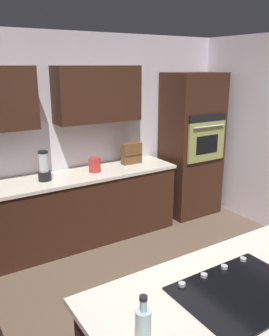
{
  "coord_description": "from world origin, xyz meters",
  "views": [
    {
      "loc": [
        1.62,
        2.18,
        2.2
      ],
      "look_at": [
        -0.35,
        -0.93,
        1.13
      ],
      "focal_mm": 37.84,
      "sensor_mm": 36.0,
      "label": 1
    }
  ],
  "objects_px": {
    "cooktop": "(241,291)",
    "kettle": "(95,165)",
    "wall_oven": "(192,145)",
    "spice_rack": "(131,153)",
    "oil_bottle": "(143,327)",
    "blender": "(44,168)"
  },
  "relations": [
    {
      "from": "blender",
      "to": "spice_rack",
      "type": "height_order",
      "value": "blender"
    },
    {
      "from": "wall_oven",
      "to": "kettle",
      "type": "xyz_separation_m",
      "value": [
        1.6,
        0.0,
        -0.06
      ]
    },
    {
      "from": "cooktop",
      "to": "wall_oven",
      "type": "bearing_deg",
      "value": -125.96
    },
    {
      "from": "blender",
      "to": "kettle",
      "type": "bearing_deg",
      "value": -180.0
    },
    {
      "from": "wall_oven",
      "to": "spice_rack",
      "type": "xyz_separation_m",
      "value": [
        1.0,
        -0.08,
        -0.01
      ]
    },
    {
      "from": "wall_oven",
      "to": "cooktop",
      "type": "height_order",
      "value": "wall_oven"
    },
    {
      "from": "cooktop",
      "to": "kettle",
      "type": "relative_size",
      "value": 4.18
    },
    {
      "from": "cooktop",
      "to": "kettle",
      "type": "distance_m",
      "value": 2.72
    },
    {
      "from": "blender",
      "to": "spice_rack",
      "type": "xyz_separation_m",
      "value": [
        -1.25,
        -0.09,
        -0.01
      ]
    },
    {
      "from": "wall_oven",
      "to": "kettle",
      "type": "height_order",
      "value": "wall_oven"
    },
    {
      "from": "cooktop",
      "to": "oil_bottle",
      "type": "relative_size",
      "value": 2.71
    },
    {
      "from": "oil_bottle",
      "to": "spice_rack",
      "type": "bearing_deg",
      "value": -120.85
    },
    {
      "from": "spice_rack",
      "to": "kettle",
      "type": "relative_size",
      "value": 1.57
    },
    {
      "from": "spice_rack",
      "to": "oil_bottle",
      "type": "height_order",
      "value": "spice_rack"
    },
    {
      "from": "wall_oven",
      "to": "oil_bottle",
      "type": "relative_size",
      "value": 7.51
    },
    {
      "from": "spice_rack",
      "to": "kettle",
      "type": "height_order",
      "value": "spice_rack"
    },
    {
      "from": "cooktop",
      "to": "oil_bottle",
      "type": "height_order",
      "value": "oil_bottle"
    },
    {
      "from": "cooktop",
      "to": "spice_rack",
      "type": "xyz_separation_m",
      "value": [
        -0.96,
        -2.79,
        0.14
      ]
    },
    {
      "from": "oil_bottle",
      "to": "cooktop",
      "type": "bearing_deg",
      "value": -177.13
    },
    {
      "from": "kettle",
      "to": "oil_bottle",
      "type": "bearing_deg",
      "value": 68.34
    },
    {
      "from": "cooktop",
      "to": "kettle",
      "type": "xyz_separation_m",
      "value": [
        -0.36,
        -2.7,
        0.08
      ]
    },
    {
      "from": "wall_oven",
      "to": "oil_bottle",
      "type": "distance_m",
      "value": 3.84
    }
  ]
}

